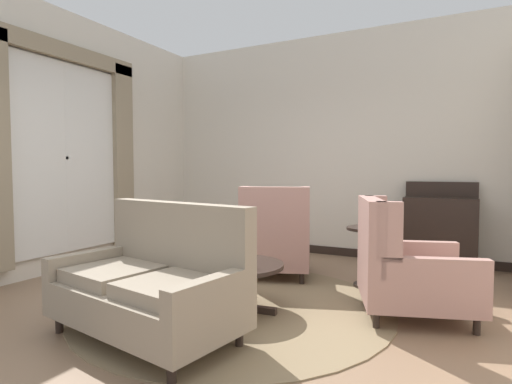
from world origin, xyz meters
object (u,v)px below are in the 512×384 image
armchair_beside_settee (276,240)px  coffee_table (239,273)px  sideboard (440,229)px  porcelain_vase (237,246)px  side_table (368,251)px  armchair_near_window (405,268)px  settee (152,284)px

armchair_beside_settee → coffee_table: bearing=79.0°
sideboard → porcelain_vase: bearing=-121.7°
armchair_beside_settee → porcelain_vase: bearing=77.8°
coffee_table → armchair_beside_settee: bearing=98.2°
coffee_table → porcelain_vase: size_ratio=2.37×
armchair_beside_settee → side_table: 1.07m
porcelain_vase → coffee_table: bearing=-17.4°
side_table → sideboard: 1.42m
armchair_near_window → sideboard: bearing=-23.7°
armchair_near_window → side_table: 0.86m
coffee_table → porcelain_vase: bearing=162.6°
armchair_near_window → sideboard: sideboard is taller
side_table → sideboard: size_ratio=0.59×
coffee_table → sideboard: 2.98m
coffee_table → armchair_beside_settee: 1.22m
armchair_near_window → sideboard: size_ratio=1.01×
coffee_table → armchair_near_window: bearing=22.7°
settee → sideboard: size_ratio=1.43×
settee → porcelain_vase: bearing=79.5°
armchair_near_window → sideboard: (0.19, 1.98, 0.10)m
porcelain_vase → sideboard: (1.57, 2.53, -0.07)m
settee → side_table: bearing=69.4°
coffee_table → sideboard: size_ratio=0.72×
armchair_beside_settee → side_table: size_ratio=1.66×
armchair_near_window → side_table: size_ratio=1.72×
armchair_beside_settee → sideboard: 2.17m
armchair_beside_settee → sideboard: sideboard is taller
settee → armchair_beside_settee: armchair_beside_settee is taller
settee → armchair_beside_settee: bearing=95.5°
settee → side_table: size_ratio=2.44×
porcelain_vase → armchair_near_window: size_ratio=0.30×
porcelain_vase → armchair_near_window: bearing=22.0°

